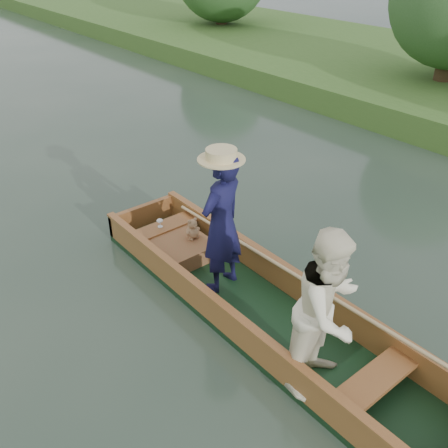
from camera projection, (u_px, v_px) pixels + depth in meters
ground at (257, 314)px, 5.80m from camera, size 120.00×120.00×0.00m
trees_far at (36, 3)px, 11.61m from camera, size 22.61×15.41×4.13m
punt at (264, 282)px, 5.32m from camera, size 1.21×5.00×1.85m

